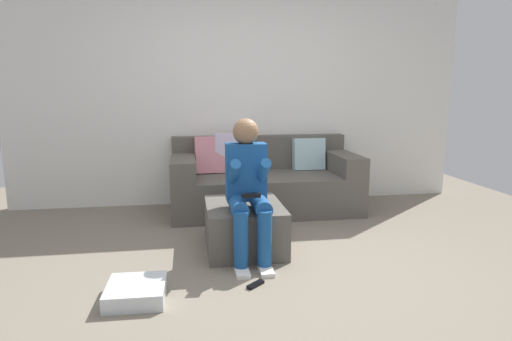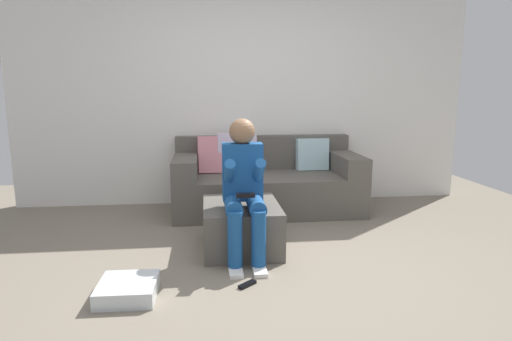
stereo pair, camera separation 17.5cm
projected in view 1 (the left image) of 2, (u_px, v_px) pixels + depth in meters
The scene contains 7 objects.
ground_plane at pixel (280, 276), 3.11m from camera, with size 6.86×6.86×0.00m, color slate.
wall_back at pixel (241, 94), 5.03m from camera, with size 5.28×0.10×2.55m, color silver.
couch_sectional at pixel (263, 182), 4.80m from camera, with size 2.02×0.93×0.85m.
ottoman at pixel (244, 226), 3.63m from camera, with size 0.63×0.76×0.38m, color #59544C.
person_seated at pixel (248, 185), 3.35m from camera, with size 0.32×0.63×1.10m.
storage_bin at pixel (136, 292), 2.75m from camera, with size 0.37×0.38×0.10m, color silver.
remote_near_ottoman at pixel (256, 285), 2.95m from camera, with size 0.14×0.04×0.02m, color black.
Camera 1 is at (-0.63, -2.86, 1.32)m, focal length 30.21 mm.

